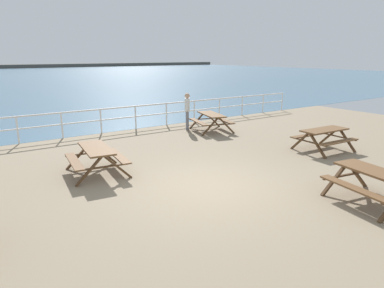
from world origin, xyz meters
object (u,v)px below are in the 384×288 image
(picnic_table_near_right, at_px, (211,118))
(visitor, at_px, (187,109))
(picnic_table_far_left, at_px, (324,134))
(picnic_table_far_right, at_px, (97,154))
(picnic_table_mid_centre, at_px, (375,179))

(picnic_table_near_right, relative_size, visitor, 1.28)
(picnic_table_near_right, distance_m, picnic_table_far_left, 5.06)
(picnic_table_far_right, distance_m, visitor, 6.62)
(picnic_table_far_left, bearing_deg, visitor, 112.45)
(picnic_table_far_left, bearing_deg, picnic_table_near_right, 107.81)
(picnic_table_near_right, distance_m, visitor, 1.18)
(picnic_table_near_right, xyz_separation_m, visitor, (-0.73, 0.85, 0.36))
(picnic_table_near_right, height_order, picnic_table_far_left, same)
(visitor, bearing_deg, picnic_table_near_right, 164.21)
(picnic_table_mid_centre, distance_m, visitor, 9.26)
(picnic_table_mid_centre, bearing_deg, picnic_table_far_right, 48.75)
(picnic_table_far_left, relative_size, visitor, 1.14)
(picnic_table_mid_centre, relative_size, picnic_table_far_right, 1.03)
(picnic_table_far_left, height_order, visitor, visitor)
(picnic_table_far_right, relative_size, visitor, 1.19)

